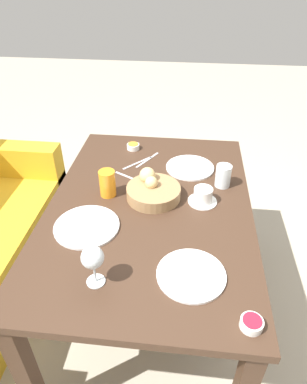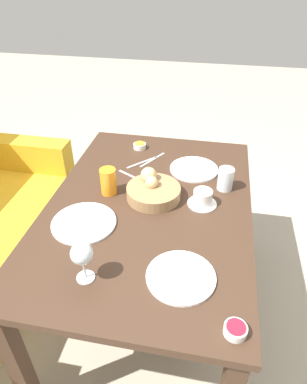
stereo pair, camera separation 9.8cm
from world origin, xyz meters
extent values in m
plane|color=#A89E89|center=(0.00, 0.00, 0.00)|extent=(10.00, 10.00, 0.00)
cube|color=#3D281C|center=(0.00, 0.00, 0.70)|extent=(1.30, 0.89, 0.03)
cube|color=#3D281C|center=(0.60, -0.39, 0.34)|extent=(0.06, 0.06, 0.68)
cube|color=#3D281C|center=(-0.60, 0.39, 0.34)|extent=(0.06, 0.06, 0.68)
cube|color=#3D281C|center=(0.60, 0.39, 0.34)|extent=(0.06, 0.06, 0.68)
cube|color=gold|center=(0.59, 1.00, 0.32)|extent=(0.14, 0.70, 0.64)
cylinder|color=#99754C|center=(0.05, -0.01, 0.74)|extent=(0.24, 0.24, 0.05)
sphere|color=#DBB775|center=(0.11, 0.02, 0.79)|extent=(0.07, 0.07, 0.07)
sphere|color=#DBB775|center=(0.06, 0.00, 0.79)|extent=(0.06, 0.06, 0.06)
cylinder|color=white|center=(-0.39, -0.19, 0.72)|extent=(0.24, 0.24, 0.01)
cylinder|color=white|center=(0.32, -0.17, 0.72)|extent=(0.24, 0.24, 0.01)
cylinder|color=white|center=(-0.18, 0.24, 0.72)|extent=(0.26, 0.26, 0.01)
cylinder|color=orange|center=(0.05, 0.20, 0.78)|extent=(0.07, 0.07, 0.12)
cylinder|color=silver|center=(0.18, -0.32, 0.77)|extent=(0.07, 0.07, 0.11)
cylinder|color=silver|center=(-0.45, 0.13, 0.72)|extent=(0.06, 0.06, 0.00)
cylinder|color=silver|center=(-0.45, 0.13, 0.76)|extent=(0.01, 0.01, 0.07)
sphere|color=silver|center=(-0.45, 0.13, 0.83)|extent=(0.08, 0.08, 0.08)
cylinder|color=white|center=(0.04, -0.23, 0.72)|extent=(0.13, 0.13, 0.01)
cylinder|color=white|center=(0.04, -0.23, 0.75)|extent=(0.08, 0.08, 0.07)
cylinder|color=white|center=(-0.56, -0.37, 0.73)|extent=(0.07, 0.07, 0.03)
cylinder|color=#A3192D|center=(-0.56, -0.37, 0.75)|extent=(0.06, 0.06, 0.00)
cylinder|color=white|center=(0.49, 0.15, 0.73)|extent=(0.07, 0.07, 0.03)
cylinder|color=#C67F28|center=(0.49, 0.15, 0.75)|extent=(0.06, 0.06, 0.00)
cube|color=#B7B7BC|center=(0.34, 0.11, 0.72)|extent=(0.15, 0.14, 0.00)
cube|color=#B7B7BC|center=(0.38, 0.06, 0.72)|extent=(0.17, 0.10, 0.00)
cube|color=#B7B7BC|center=(0.21, 0.14, 0.72)|extent=(0.08, 0.13, 0.00)
camera|label=1|loc=(-1.19, -0.15, 1.64)|focal=32.00mm
camera|label=2|loc=(-1.17, -0.25, 1.64)|focal=32.00mm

